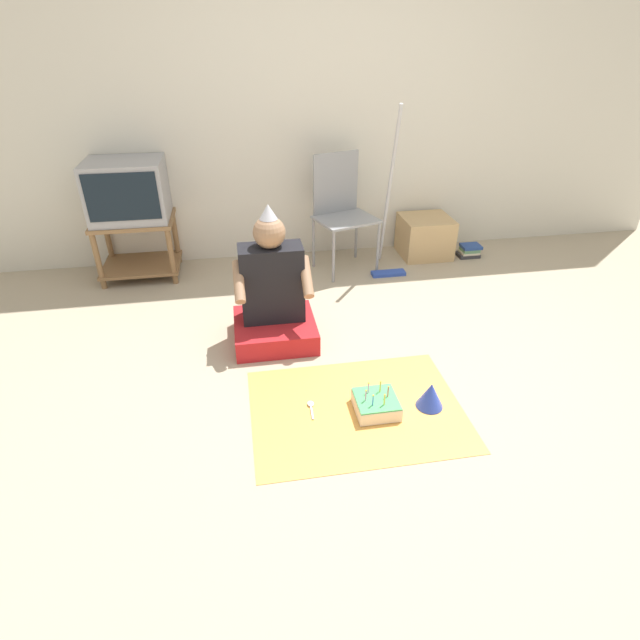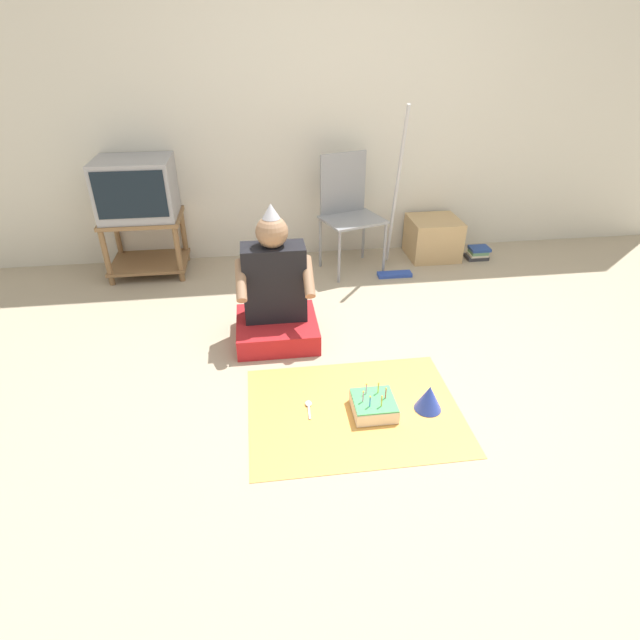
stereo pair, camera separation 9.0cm
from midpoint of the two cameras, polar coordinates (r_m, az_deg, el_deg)
The scene contains 13 objects.
ground_plane at distance 2.88m, azimuth 9.04°, elevation -8.36°, with size 16.00×16.00×0.00m, color tan.
wall_back at distance 4.33m, azimuth 2.42°, elevation 23.81°, with size 6.40×0.06×2.55m.
tv_stand at distance 4.33m, azimuth -18.70°, elevation 8.71°, with size 0.61×0.48×0.48m.
tv at distance 4.20m, azimuth -19.66°, elevation 13.99°, with size 0.57×0.47×0.45m.
folding_chair at distance 4.15m, azimuth 3.85°, elevation 12.94°, with size 0.56×0.51×0.93m.
cardboard_box_stack at distance 4.58m, azimuth 13.34°, elevation 9.12°, with size 0.42×0.41×0.34m.
dust_mop at distance 4.11m, azimuth 9.26°, elevation 10.44°, with size 0.28×0.34×1.32m.
book_pile at distance 4.68m, azimuth 18.11°, elevation 7.28°, with size 0.20×0.14×0.11m.
person_seated at distance 3.20m, azimuth -4.32°, elevation 2.59°, with size 0.52×0.49×0.90m.
party_cloth at distance 2.74m, azimuth 4.89°, elevation -10.21°, with size 1.13×0.86×0.01m.
birthday_cake at distance 2.71m, azimuth 7.11°, elevation -9.68°, with size 0.23×0.23×0.15m.
party_hat_blue at distance 2.76m, azimuth 13.27°, elevation -8.65°, with size 0.15×0.15×0.15m.
plastic_spoon_near at distance 2.75m, azimuth -0.36°, elevation -9.74°, with size 0.04×0.15×0.01m.
Camera 2 is at (-0.69, -2.13, 1.80)m, focal length 28.00 mm.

